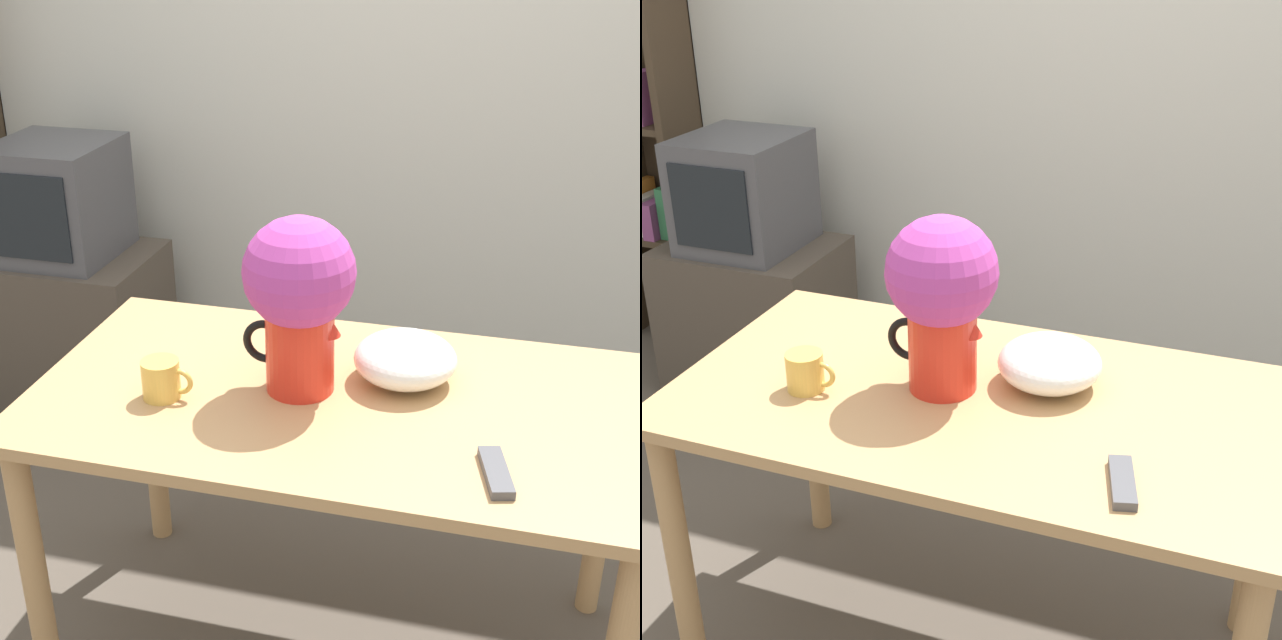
{
  "view_description": "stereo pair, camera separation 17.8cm",
  "coord_description": "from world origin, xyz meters",
  "views": [
    {
      "loc": [
        0.43,
        -1.58,
        1.79
      ],
      "look_at": [
        -0.02,
        0.14,
        0.95
      ],
      "focal_mm": 50.0,
      "sensor_mm": 36.0,
      "label": 1
    },
    {
      "loc": [
        0.6,
        -1.53,
        1.79
      ],
      "look_at": [
        -0.02,
        0.14,
        0.95
      ],
      "focal_mm": 50.0,
      "sensor_mm": 36.0,
      "label": 2
    }
  ],
  "objects": [
    {
      "name": "white_bowl",
      "position": [
        0.16,
        0.24,
        0.83
      ],
      "size": [
        0.24,
        0.24,
        0.11
      ],
      "color": "white",
      "rests_on": "table"
    },
    {
      "name": "remote_control",
      "position": [
        0.4,
        -0.1,
        0.78
      ],
      "size": [
        0.08,
        0.16,
        0.02
      ],
      "color": "#4C4C51",
      "rests_on": "table"
    },
    {
      "name": "tv_set",
      "position": [
        -1.28,
        1.19,
        0.81
      ],
      "size": [
        0.4,
        0.43,
        0.42
      ],
      "color": "#4C4C51",
      "rests_on": "tv_stand"
    },
    {
      "name": "table",
      "position": [
        0.03,
        0.13,
        0.66
      ],
      "size": [
        1.4,
        0.77,
        0.77
      ],
      "color": "tan",
      "rests_on": "ground_plane"
    },
    {
      "name": "tv_stand",
      "position": [
        -1.28,
        1.19,
        0.3
      ],
      "size": [
        0.65,
        0.49,
        0.6
      ],
      "color": "#4C4238",
      "rests_on": "ground_plane"
    },
    {
      "name": "coffee_mug",
      "position": [
        -0.36,
        0.02,
        0.82
      ],
      "size": [
        0.12,
        0.09,
        0.09
      ],
      "color": "gold",
      "rests_on": "table"
    },
    {
      "name": "wall_back",
      "position": [
        0.0,
        1.65,
        1.3
      ],
      "size": [
        8.0,
        0.05,
        2.6
      ],
      "color": "silver",
      "rests_on": "ground_plane"
    },
    {
      "name": "flower_vase",
      "position": [
        -0.07,
        0.14,
        1.02
      ],
      "size": [
        0.26,
        0.25,
        0.41
      ],
      "color": "red",
      "rests_on": "table"
    },
    {
      "name": "bookshelf",
      "position": [
        -1.93,
        1.51,
        0.8
      ],
      "size": [
        0.36,
        0.27,
        1.63
      ],
      "color": "#423323",
      "rests_on": "ground_plane"
    }
  ]
}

